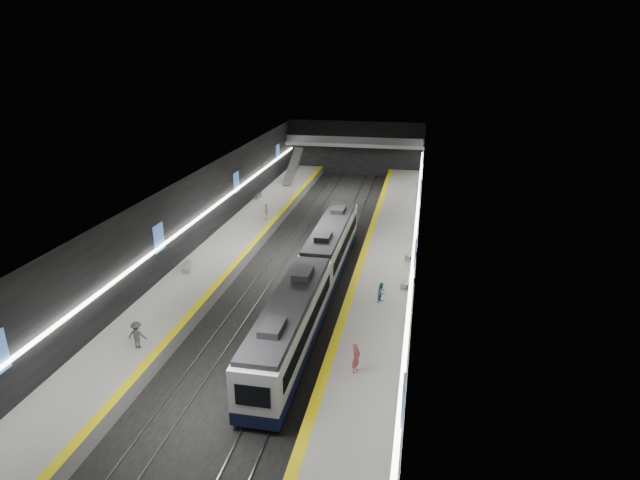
% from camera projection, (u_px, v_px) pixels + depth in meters
% --- Properties ---
extents(ground, '(70.00, 70.00, 0.00)m').
position_uv_depth(ground, '(305.00, 262.00, 48.99)').
color(ground, black).
rests_on(ground, ground).
extents(ceiling, '(20.00, 70.00, 0.04)m').
position_uv_depth(ceiling, '(304.00, 176.00, 46.20)').
color(ceiling, beige).
rests_on(ceiling, wall_left).
extents(wall_left, '(0.04, 70.00, 8.00)m').
position_uv_depth(wall_left, '(199.00, 214.00, 49.41)').
color(wall_left, black).
rests_on(wall_left, ground).
extents(wall_right, '(0.04, 70.00, 8.00)m').
position_uv_depth(wall_right, '(418.00, 227.00, 45.77)').
color(wall_right, black).
rests_on(wall_right, ground).
extents(wall_back, '(20.00, 0.04, 8.00)m').
position_uv_depth(wall_back, '(356.00, 148.00, 79.78)').
color(wall_back, black).
rests_on(wall_back, ground).
extents(platform_left, '(5.00, 70.00, 1.00)m').
position_uv_depth(platform_left, '(227.00, 251.00, 50.18)').
color(platform_left, slate).
rests_on(platform_left, ground).
extents(tile_surface_left, '(5.00, 70.00, 0.02)m').
position_uv_depth(tile_surface_left, '(227.00, 246.00, 50.00)').
color(tile_surface_left, '#A6A5A0').
rests_on(tile_surface_left, platform_left).
extents(tactile_strip_left, '(0.60, 70.00, 0.02)m').
position_uv_depth(tactile_strip_left, '(249.00, 247.00, 49.60)').
color(tactile_strip_left, yellow).
rests_on(tactile_strip_left, platform_left).
extents(platform_right, '(5.00, 70.00, 1.00)m').
position_uv_depth(platform_right, '(387.00, 263.00, 47.45)').
color(platform_right, slate).
rests_on(platform_right, ground).
extents(tile_surface_right, '(5.00, 70.00, 0.02)m').
position_uv_depth(tile_surface_right, '(388.00, 257.00, 47.27)').
color(tile_surface_right, '#A6A5A0').
rests_on(tile_surface_right, platform_right).
extents(tactile_strip_right, '(0.60, 70.00, 0.02)m').
position_uv_depth(tactile_strip_right, '(363.00, 256.00, 47.67)').
color(tactile_strip_right, yellow).
rests_on(tactile_strip_right, platform_right).
extents(rails, '(6.52, 70.00, 0.12)m').
position_uv_depth(rails, '(305.00, 261.00, 48.97)').
color(rails, gray).
rests_on(rails, ground).
extents(train, '(2.69, 30.04, 3.60)m').
position_uv_depth(train, '(314.00, 277.00, 40.47)').
color(train, '#0E1434').
rests_on(train, ground).
extents(ad_posters, '(19.94, 53.50, 2.20)m').
position_uv_depth(ad_posters, '(307.00, 212.00, 48.34)').
color(ad_posters, '#3A65AE').
rests_on(ad_posters, wall_left).
extents(cove_light_left, '(0.25, 68.60, 0.12)m').
position_uv_depth(cove_light_left, '(202.00, 216.00, 49.45)').
color(cove_light_left, white).
rests_on(cove_light_left, wall_left).
extents(cove_light_right, '(0.25, 68.60, 0.12)m').
position_uv_depth(cove_light_right, '(416.00, 229.00, 45.88)').
color(cove_light_right, white).
rests_on(cove_light_right, wall_right).
extents(mezzanine_bridge, '(20.00, 3.00, 1.50)m').
position_uv_depth(mezzanine_bridge, '(355.00, 144.00, 77.51)').
color(mezzanine_bridge, gray).
rests_on(mezzanine_bridge, wall_left).
extents(escalator, '(1.20, 7.50, 3.92)m').
position_uv_depth(escalator, '(293.00, 166.00, 73.25)').
color(escalator, '#99999E').
rests_on(escalator, platform_left).
extents(bench_left_near, '(1.18, 2.06, 0.49)m').
position_uv_depth(bench_left_near, '(187.00, 267.00, 44.71)').
color(bench_left_near, '#99999E').
rests_on(bench_left_near, platform_left).
extents(bench_left_far, '(0.49, 1.71, 0.42)m').
position_uv_depth(bench_left_far, '(258.00, 197.00, 65.10)').
color(bench_left_far, '#99999E').
rests_on(bench_left_far, platform_left).
extents(bench_right_near, '(1.11, 1.94, 0.46)m').
position_uv_depth(bench_right_near, '(408.00, 283.00, 41.74)').
color(bench_right_near, '#99999E').
rests_on(bench_right_near, platform_right).
extents(bench_right_far, '(1.05, 1.80, 0.43)m').
position_uv_depth(bench_right_far, '(411.00, 256.00, 47.08)').
color(bench_right_far, '#99999E').
rests_on(bench_right_far, platform_right).
extents(passenger_right_a, '(0.65, 0.78, 1.83)m').
position_uv_depth(passenger_right_a, '(356.00, 358.00, 30.59)').
color(passenger_right_a, '#B4434F').
rests_on(passenger_right_a, platform_right).
extents(passenger_right_b, '(0.81, 0.91, 1.53)m').
position_uv_depth(passenger_right_b, '(382.00, 292.00, 38.96)').
color(passenger_right_b, teal).
rests_on(passenger_right_b, platform_right).
extents(passenger_left_a, '(0.71, 1.08, 1.70)m').
position_uv_depth(passenger_left_a, '(266.00, 211.00, 57.25)').
color(passenger_left_a, beige).
rests_on(passenger_left_a, platform_left).
extents(passenger_left_b, '(1.20, 0.74, 1.80)m').
position_uv_depth(passenger_left_b, '(137.00, 335.00, 33.02)').
color(passenger_left_b, '#3C3C44').
rests_on(passenger_left_b, platform_left).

